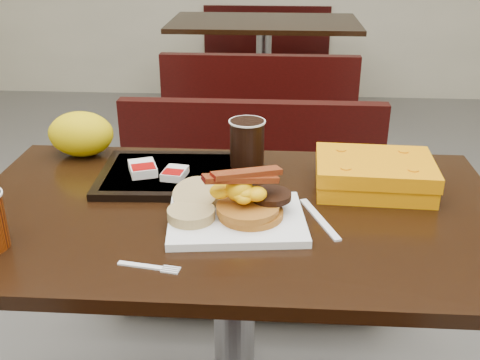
# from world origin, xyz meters

# --- Properties ---
(table_near) EXTENTS (1.20, 0.70, 0.75)m
(table_near) POSITION_xyz_m (0.00, 0.00, 0.38)
(table_near) COLOR black
(table_near) RESTS_ON floor
(bench_near_n) EXTENTS (1.00, 0.46, 0.72)m
(bench_near_n) POSITION_xyz_m (0.00, 0.70, 0.36)
(bench_near_n) COLOR black
(bench_near_n) RESTS_ON floor
(table_far) EXTENTS (1.20, 0.70, 0.75)m
(table_far) POSITION_xyz_m (0.00, 2.60, 0.38)
(table_far) COLOR black
(table_far) RESTS_ON floor
(bench_far_s) EXTENTS (1.00, 0.46, 0.72)m
(bench_far_s) POSITION_xyz_m (0.00, 1.90, 0.36)
(bench_far_s) COLOR black
(bench_far_s) RESTS_ON floor
(bench_far_n) EXTENTS (1.00, 0.46, 0.72)m
(bench_far_n) POSITION_xyz_m (0.00, 3.30, 0.36)
(bench_far_n) COLOR black
(bench_far_n) RESTS_ON floor
(platter) EXTENTS (0.31, 0.25, 0.02)m
(platter) POSITION_xyz_m (0.01, -0.07, 0.76)
(platter) COLOR white
(platter) RESTS_ON table_near
(pancake_stack) EXTENTS (0.14, 0.14, 0.03)m
(pancake_stack) POSITION_xyz_m (0.04, -0.07, 0.78)
(pancake_stack) COLOR #A85D1C
(pancake_stack) RESTS_ON platter
(sausage_patty) EXTENTS (0.10, 0.10, 0.01)m
(sausage_patty) POSITION_xyz_m (0.08, -0.04, 0.80)
(sausage_patty) COLOR black
(sausage_patty) RESTS_ON pancake_stack
(scrambled_eggs) EXTENTS (0.10, 0.09, 0.05)m
(scrambled_eggs) POSITION_xyz_m (0.02, -0.06, 0.82)
(scrambled_eggs) COLOR #E5BF04
(scrambled_eggs) RESTS_ON pancake_stack
(bacon_strips) EXTENTS (0.18, 0.13, 0.01)m
(bacon_strips) POSITION_xyz_m (0.02, -0.07, 0.85)
(bacon_strips) COLOR #4A0505
(bacon_strips) RESTS_ON scrambled_eggs
(muffin_bottom) EXTENTS (0.11, 0.11, 0.02)m
(muffin_bottom) POSITION_xyz_m (-0.08, -0.09, 0.78)
(muffin_bottom) COLOR tan
(muffin_bottom) RESTS_ON platter
(muffin_top) EXTENTS (0.11, 0.11, 0.06)m
(muffin_top) POSITION_xyz_m (-0.08, -0.03, 0.79)
(muffin_top) COLOR tan
(muffin_top) RESTS_ON platter
(fork) EXTENTS (0.12, 0.04, 0.00)m
(fork) POSITION_xyz_m (-0.15, -0.24, 0.75)
(fork) COLOR white
(fork) RESTS_ON table_near
(knife) EXTENTS (0.08, 0.18, 0.00)m
(knife) POSITION_xyz_m (0.19, -0.04, 0.75)
(knife) COLOR white
(knife) RESTS_ON table_near
(condiment_syrup) EXTENTS (0.04, 0.04, 0.01)m
(condiment_syrup) POSITION_xyz_m (0.01, 0.06, 0.75)
(condiment_syrup) COLOR #B71C07
(condiment_syrup) RESTS_ON table_near
(condiment_ketchup) EXTENTS (0.04, 0.04, 0.01)m
(condiment_ketchup) POSITION_xyz_m (-0.02, 0.03, 0.75)
(condiment_ketchup) COLOR #8C0504
(condiment_ketchup) RESTS_ON table_near
(tray) EXTENTS (0.39, 0.29, 0.02)m
(tray) POSITION_xyz_m (-0.15, 0.15, 0.76)
(tray) COLOR black
(tray) RESTS_ON table_near
(hashbrown_sleeve_left) EXTENTS (0.09, 0.10, 0.02)m
(hashbrown_sleeve_left) POSITION_xyz_m (-0.23, 0.14, 0.78)
(hashbrown_sleeve_left) COLOR silver
(hashbrown_sleeve_left) RESTS_ON tray
(hashbrown_sleeve_right) EXTENTS (0.06, 0.08, 0.02)m
(hashbrown_sleeve_right) POSITION_xyz_m (-0.15, 0.12, 0.78)
(hashbrown_sleeve_right) COLOR silver
(hashbrown_sleeve_right) RESTS_ON tray
(coffee_cup_far) EXTENTS (0.09, 0.09, 0.12)m
(coffee_cup_far) POSITION_xyz_m (0.02, 0.20, 0.83)
(coffee_cup_far) COLOR black
(coffee_cup_far) RESTS_ON tray
(clamshell) EXTENTS (0.28, 0.22, 0.07)m
(clamshell) POSITION_xyz_m (0.32, 0.12, 0.79)
(clamshell) COLOR orange
(clamshell) RESTS_ON table_near
(paper_bag) EXTENTS (0.20, 0.17, 0.12)m
(paper_bag) POSITION_xyz_m (-0.43, 0.29, 0.81)
(paper_bag) COLOR #CAB506
(paper_bag) RESTS_ON table_near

